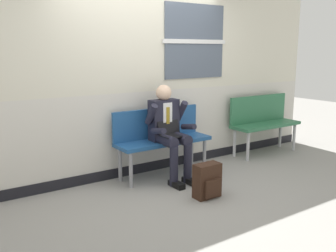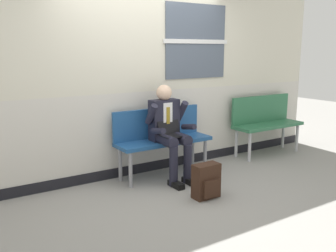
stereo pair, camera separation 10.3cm
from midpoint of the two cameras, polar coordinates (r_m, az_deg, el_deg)
ground_plane at (r=4.98m, az=0.30°, el=-8.68°), size 18.00×18.00×0.00m
station_wall at (r=5.20m, az=-3.28°, el=8.62°), size 6.50×0.17×2.93m
bench_with_person at (r=5.15m, az=-0.45°, el=-1.43°), size 1.36×0.42×0.93m
bench_empty at (r=6.45m, az=15.07°, el=0.95°), size 1.29×0.42×0.97m
person_seated at (r=4.96m, az=0.79°, el=-0.51°), size 0.57×0.70×1.27m
backpack at (r=4.47m, az=6.58°, el=-8.42°), size 0.32×0.21×0.41m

